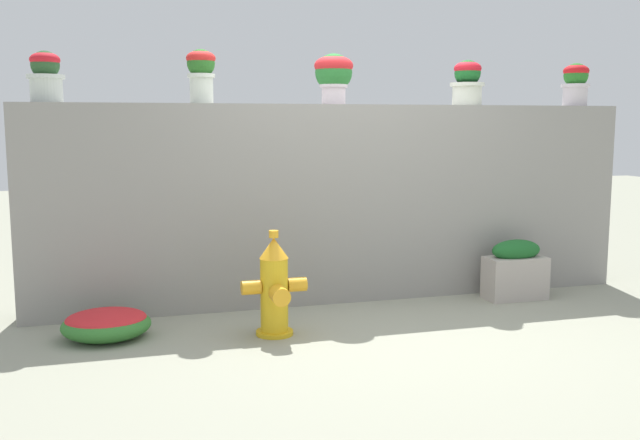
{
  "coord_description": "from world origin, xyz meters",
  "views": [
    {
      "loc": [
        -1.83,
        -4.78,
        1.51
      ],
      "look_at": [
        -0.23,
        0.73,
        0.71
      ],
      "focal_mm": 40.1,
      "sensor_mm": 36.0,
      "label": 1
    }
  ],
  "objects_px": {
    "potted_plant_1": "(201,70)",
    "fire_hydrant": "(275,289)",
    "flower_bush_left": "(106,323)",
    "potted_plant_2": "(334,73)",
    "potted_plant_3": "(467,81)",
    "potted_plant_0": "(46,74)",
    "potted_plant_4": "(576,82)",
    "planter_box": "(515,271)"
  },
  "relations": [
    {
      "from": "flower_bush_left",
      "to": "planter_box",
      "type": "xyz_separation_m",
      "value": [
        3.34,
        0.2,
        0.14
      ]
    },
    {
      "from": "potted_plant_0",
      "to": "planter_box",
      "type": "relative_size",
      "value": 0.73
    },
    {
      "from": "potted_plant_1",
      "to": "planter_box",
      "type": "bearing_deg",
      "value": -9.77
    },
    {
      "from": "potted_plant_1",
      "to": "fire_hydrant",
      "type": "xyz_separation_m",
      "value": [
        0.37,
        -0.9,
        -1.56
      ]
    },
    {
      "from": "planter_box",
      "to": "potted_plant_3",
      "type": "bearing_deg",
      "value": 124.08
    },
    {
      "from": "potted_plant_2",
      "to": "planter_box",
      "type": "bearing_deg",
      "value": -18.39
    },
    {
      "from": "planter_box",
      "to": "fire_hydrant",
      "type": "bearing_deg",
      "value": -168.35
    },
    {
      "from": "potted_plant_0",
      "to": "potted_plant_3",
      "type": "distance_m",
      "value": 3.43
    },
    {
      "from": "planter_box",
      "to": "flower_bush_left",
      "type": "bearing_deg",
      "value": -176.56
    },
    {
      "from": "potted_plant_4",
      "to": "planter_box",
      "type": "height_order",
      "value": "potted_plant_4"
    },
    {
      "from": "potted_plant_2",
      "to": "potted_plant_0",
      "type": "bearing_deg",
      "value": -179.98
    },
    {
      "from": "potted_plant_0",
      "to": "planter_box",
      "type": "xyz_separation_m",
      "value": [
        3.71,
        -0.49,
        -1.6
      ]
    },
    {
      "from": "potted_plant_0",
      "to": "fire_hydrant",
      "type": "xyz_separation_m",
      "value": [
        1.52,
        -0.94,
        -1.51
      ]
    },
    {
      "from": "potted_plant_4",
      "to": "fire_hydrant",
      "type": "bearing_deg",
      "value": -163.48
    },
    {
      "from": "potted_plant_3",
      "to": "potted_plant_4",
      "type": "height_order",
      "value": "potted_plant_3"
    },
    {
      "from": "potted_plant_2",
      "to": "potted_plant_3",
      "type": "height_order",
      "value": "potted_plant_2"
    },
    {
      "from": "potted_plant_0",
      "to": "potted_plant_2",
      "type": "xyz_separation_m",
      "value": [
        2.24,
        0.0,
        0.05
      ]
    },
    {
      "from": "fire_hydrant",
      "to": "potted_plant_3",
      "type": "bearing_deg",
      "value": 24.47
    },
    {
      "from": "fire_hydrant",
      "to": "potted_plant_0",
      "type": "bearing_deg",
      "value": 148.15
    },
    {
      "from": "potted_plant_3",
      "to": "flower_bush_left",
      "type": "xyz_separation_m",
      "value": [
        -3.06,
        -0.62,
        -1.74
      ]
    },
    {
      "from": "potted_plant_1",
      "to": "potted_plant_3",
      "type": "height_order",
      "value": "potted_plant_1"
    },
    {
      "from": "flower_bush_left",
      "to": "potted_plant_2",
      "type": "bearing_deg",
      "value": 20.25
    },
    {
      "from": "fire_hydrant",
      "to": "potted_plant_1",
      "type": "bearing_deg",
      "value": 112.6
    },
    {
      "from": "potted_plant_2",
      "to": "flower_bush_left",
      "type": "bearing_deg",
      "value": -159.75
    },
    {
      "from": "potted_plant_1",
      "to": "potted_plant_3",
      "type": "relative_size",
      "value": 1.08
    },
    {
      "from": "potted_plant_3",
      "to": "planter_box",
      "type": "relative_size",
      "value": 0.75
    },
    {
      "from": "potted_plant_3",
      "to": "potted_plant_4",
      "type": "relative_size",
      "value": 1.0
    },
    {
      "from": "potted_plant_3",
      "to": "potted_plant_4",
      "type": "distance_m",
      "value": 1.11
    },
    {
      "from": "potted_plant_0",
      "to": "fire_hydrant",
      "type": "relative_size",
      "value": 0.51
    },
    {
      "from": "potted_plant_0",
      "to": "planter_box",
      "type": "height_order",
      "value": "potted_plant_0"
    },
    {
      "from": "potted_plant_3",
      "to": "fire_hydrant",
      "type": "xyz_separation_m",
      "value": [
        -1.91,
        -0.87,
        -1.52
      ]
    },
    {
      "from": "potted_plant_3",
      "to": "potted_plant_2",
      "type": "bearing_deg",
      "value": 176.56
    },
    {
      "from": "potted_plant_0",
      "to": "potted_plant_2",
      "type": "relative_size",
      "value": 0.91
    },
    {
      "from": "flower_bush_left",
      "to": "planter_box",
      "type": "distance_m",
      "value": 3.35
    },
    {
      "from": "flower_bush_left",
      "to": "potted_plant_0",
      "type": "bearing_deg",
      "value": 118.11
    },
    {
      "from": "potted_plant_0",
      "to": "flower_bush_left",
      "type": "bearing_deg",
      "value": -61.89
    },
    {
      "from": "potted_plant_2",
      "to": "fire_hydrant",
      "type": "relative_size",
      "value": 0.56
    },
    {
      "from": "potted_plant_1",
      "to": "fire_hydrant",
      "type": "bearing_deg",
      "value": -67.4
    },
    {
      "from": "potted_plant_2",
      "to": "potted_plant_3",
      "type": "xyz_separation_m",
      "value": [
        1.19,
        -0.07,
        -0.05
      ]
    },
    {
      "from": "potted_plant_1",
      "to": "fire_hydrant",
      "type": "distance_m",
      "value": 1.84
    },
    {
      "from": "potted_plant_1",
      "to": "potted_plant_2",
      "type": "relative_size",
      "value": 1.0
    },
    {
      "from": "potted_plant_1",
      "to": "potted_plant_2",
      "type": "distance_m",
      "value": 1.1
    }
  ]
}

